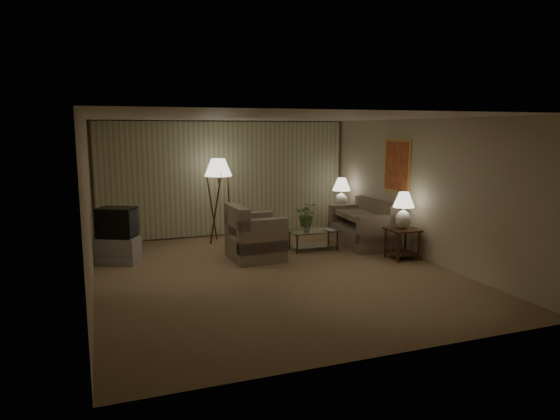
# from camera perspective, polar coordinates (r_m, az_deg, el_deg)

# --- Properties ---
(ground) EXTENTS (7.00, 7.00, 0.00)m
(ground) POSITION_cam_1_polar(r_m,az_deg,el_deg) (8.87, -0.62, -7.17)
(ground) COLOR #A08658
(ground) RESTS_ON ground
(room_shell) EXTENTS (6.04, 7.02, 2.72)m
(room_shell) POSITION_cam_1_polar(r_m,az_deg,el_deg) (9.98, -3.43, 4.87)
(room_shell) COLOR #C3B196
(room_shell) RESTS_ON ground
(sofa) EXTENTS (1.85, 1.12, 0.76)m
(sofa) POSITION_cam_1_polar(r_m,az_deg,el_deg) (11.03, 9.24, -1.98)
(sofa) COLOR gray
(sofa) RESTS_ON ground
(armchair) EXTENTS (1.08, 1.03, 0.85)m
(armchair) POSITION_cam_1_polar(r_m,az_deg,el_deg) (9.68, -2.81, -3.19)
(armchair) COLOR gray
(armchair) RESTS_ON ground
(side_table_near) EXTENTS (0.56, 0.56, 0.60)m
(side_table_near) POSITION_cam_1_polar(r_m,az_deg,el_deg) (9.98, 13.80, -3.13)
(side_table_near) COLOR #341A0E
(side_table_near) RESTS_ON ground
(side_table_far) EXTENTS (0.48, 0.40, 0.60)m
(side_table_far) POSITION_cam_1_polar(r_m,az_deg,el_deg) (12.18, 6.97, -0.80)
(side_table_far) COLOR #341A0E
(side_table_far) RESTS_ON ground
(table_lamp_near) EXTENTS (0.41, 0.41, 0.71)m
(table_lamp_near) POSITION_cam_1_polar(r_m,az_deg,el_deg) (9.87, 13.93, 0.31)
(table_lamp_near) COLOR white
(table_lamp_near) RESTS_ON side_table_near
(table_lamp_far) EXTENTS (0.43, 0.43, 0.75)m
(table_lamp_far) POSITION_cam_1_polar(r_m,az_deg,el_deg) (12.08, 7.03, 2.22)
(table_lamp_far) COLOR white
(table_lamp_far) RESTS_ON side_table_far
(coffee_table) EXTENTS (1.04, 0.57, 0.41)m
(coffee_table) POSITION_cam_1_polar(r_m,az_deg,el_deg) (10.44, 3.83, -3.11)
(coffee_table) COLOR silver
(coffee_table) RESTS_ON ground
(tv_cabinet) EXTENTS (1.12, 1.07, 0.50)m
(tv_cabinet) POSITION_cam_1_polar(r_m,az_deg,el_deg) (9.92, -17.99, -4.37)
(tv_cabinet) COLOR #959598
(tv_cabinet) RESTS_ON ground
(crt_tv) EXTENTS (1.03, 0.99, 0.56)m
(crt_tv) POSITION_cam_1_polar(r_m,az_deg,el_deg) (9.81, -18.14, -1.35)
(crt_tv) COLOR black
(crt_tv) RESTS_ON tv_cabinet
(floor_lamp) EXTENTS (0.60, 0.60, 1.86)m
(floor_lamp) POSITION_cam_1_polar(r_m,az_deg,el_deg) (11.13, -7.01, 1.28)
(floor_lamp) COLOR #341A0E
(floor_lamp) RESTS_ON ground
(ottoman) EXTENTS (0.79, 0.79, 0.41)m
(ottoman) POSITION_cam_1_polar(r_m,az_deg,el_deg) (10.48, -4.09, -3.47)
(ottoman) COLOR #A66038
(ottoman) RESTS_ON ground
(vase) EXTENTS (0.19, 0.19, 0.16)m
(vase) POSITION_cam_1_polar(r_m,az_deg,el_deg) (10.34, 3.08, -1.98)
(vase) COLOR white
(vase) RESTS_ON coffee_table
(flowers) EXTENTS (0.57, 0.54, 0.50)m
(flowers) POSITION_cam_1_polar(r_m,az_deg,el_deg) (10.28, 3.10, -0.16)
(flowers) COLOR #4B7534
(flowers) RESTS_ON vase
(book) EXTENTS (0.22, 0.26, 0.02)m
(book) POSITION_cam_1_polar(r_m,az_deg,el_deg) (10.42, 5.32, -2.32)
(book) COLOR olive
(book) RESTS_ON coffee_table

